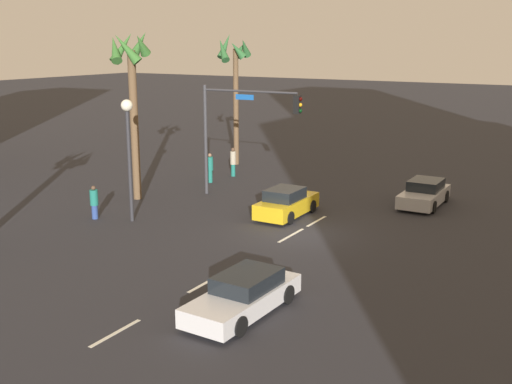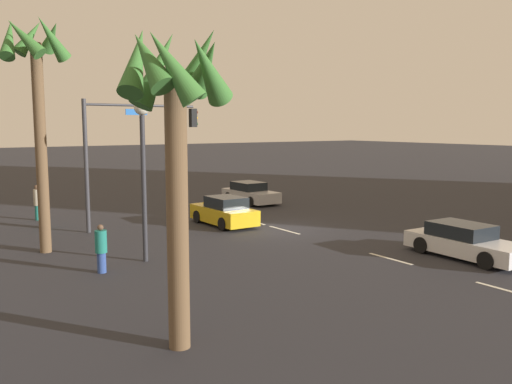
{
  "view_description": "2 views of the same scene",
  "coord_description": "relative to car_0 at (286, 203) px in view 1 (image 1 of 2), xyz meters",
  "views": [
    {
      "loc": [
        -24.5,
        -12.51,
        8.54
      ],
      "look_at": [
        -0.55,
        1.8,
        1.82
      ],
      "focal_mm": 44.01,
      "sensor_mm": 36.0,
      "label": 1
    },
    {
      "loc": [
        -20.65,
        15.07,
        4.99
      ],
      "look_at": [
        -0.66,
        1.75,
        1.98
      ],
      "focal_mm": 37.54,
      "sensor_mm": 36.0,
      "label": 2
    }
  ],
  "objects": [
    {
      "name": "ground_plane",
      "position": [
        -2.28,
        -1.71,
        -0.67
      ],
      "size": [
        220.0,
        220.0,
        0.0
      ],
      "primitive_type": "plane",
      "color": "#28282D"
    },
    {
      "name": "streetlamp",
      "position": [
        -4.62,
        6.06,
        3.49
      ],
      "size": [
        0.56,
        0.56,
        5.9
      ],
      "color": "#2D2D33",
      "rests_on": "ground_plane"
    },
    {
      "name": "lane_stripe_4",
      "position": [
        -0.08,
        -1.71,
        -0.66
      ],
      "size": [
        2.04,
        0.14,
        0.01
      ],
      "primitive_type": "cube",
      "color": "silver",
      "rests_on": "ground_plane"
    },
    {
      "name": "pedestrian_0",
      "position": [
        6.69,
        7.5,
        0.32
      ],
      "size": [
        0.51,
        0.51,
        1.87
      ],
      "color": "#1E7266",
      "rests_on": "ground_plane"
    },
    {
      "name": "traffic_signal",
      "position": [
        2.0,
        4.18,
        3.59
      ],
      "size": [
        0.49,
        6.03,
        6.19
      ],
      "color": "#38383D",
      "rests_on": "ground_plane"
    },
    {
      "name": "lane_stripe_2",
      "position": [
        -9.41,
        -1.71,
        -0.66
      ],
      "size": [
        2.09,
        0.14,
        0.01
      ],
      "primitive_type": "cube",
      "color": "silver",
      "rests_on": "ground_plane"
    },
    {
      "name": "palm_tree_1",
      "position": [
        10.15,
        9.62,
        6.14
      ],
      "size": [
        2.39,
        2.47,
        9.16
      ],
      "color": "brown",
      "rests_on": "ground_plane"
    },
    {
      "name": "pedestrian_1",
      "position": [
        -5.26,
        7.9,
        0.2
      ],
      "size": [
        0.46,
        0.46,
        1.67
      ],
      "color": "#2D478C",
      "rests_on": "ground_plane"
    },
    {
      "name": "lane_stripe_3",
      "position": [
        -2.74,
        -1.71,
        -0.66
      ],
      "size": [
        2.37,
        0.14,
        0.01
      ],
      "primitive_type": "cube",
      "color": "silver",
      "rests_on": "ground_plane"
    },
    {
      "name": "car_0",
      "position": [
        0.0,
        0.0,
        0.0
      ],
      "size": [
        4.09,
        1.86,
        1.46
      ],
      "color": "gold",
      "rests_on": "ground_plane"
    },
    {
      "name": "pedestrian_2",
      "position": [
        4.4,
        7.72,
        0.29
      ],
      "size": [
        0.39,
        0.39,
        1.83
      ],
      "color": "#1E7266",
      "rests_on": "ground_plane"
    },
    {
      "name": "palm_tree_2",
      "position": [
        -1.14,
        8.88,
        5.98
      ],
      "size": [
        2.53,
        2.62,
        9.15
      ],
      "color": "brown",
      "rests_on": "ground_plane"
    },
    {
      "name": "car_2",
      "position": [
        5.72,
        -5.29,
        -0.04
      ],
      "size": [
        4.3,
        1.97,
        1.35
      ],
      "color": "#B7B7BC",
      "rests_on": "ground_plane"
    },
    {
      "name": "car_1",
      "position": [
        -10.81,
        -4.23,
        -0.07
      ],
      "size": [
        4.66,
        1.99,
        1.29
      ],
      "color": "silver",
      "rests_on": "ground_plane"
    },
    {
      "name": "lane_stripe_1",
      "position": [
        -14.08,
        -1.71,
        -0.66
      ],
      "size": [
        2.12,
        0.14,
        0.01
      ],
      "primitive_type": "cube",
      "color": "silver",
      "rests_on": "ground_plane"
    }
  ]
}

